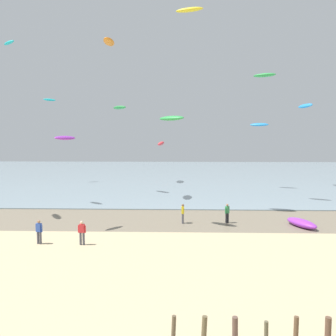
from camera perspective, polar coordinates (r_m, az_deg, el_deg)
The scene contains 19 objects.
wet_sand_strip at distance 31.97m, azimuth 2.34°, elevation -8.50°, with size 120.00×8.40×0.01m, color #7A6D59.
sea at distance 70.68m, azimuth 2.03°, elevation -1.00°, with size 160.00×70.00×0.10m, color #7F939E.
groyne_near at distance 15.20m, azimuth 25.69°, elevation -23.05°, with size 12.59×0.36×1.02m.
person_nearest_camera at distance 30.51m, azimuth 2.44°, elevation -7.40°, with size 0.24×0.57×1.71m.
person_mid_beach at distance 26.37m, azimuth -20.44°, elevation -9.71°, with size 0.55×0.32×1.71m.
person_left_flank at distance 25.27m, azimuth -13.97°, elevation -10.18°, with size 0.57×0.24×1.71m.
person_right_flank at distance 31.04m, azimuth 9.71°, elevation -7.25°, with size 0.44×0.42×1.71m.
grounded_kite at distance 31.48m, azimuth 21.11°, elevation -8.44°, with size 3.30×1.19×0.66m, color purple.
kite_aloft_0 at distance 46.64m, azimuth -7.98°, elevation 9.82°, with size 2.63×0.84×0.42m, color green.
kite_aloft_1 at distance 36.09m, azimuth 3.54°, elevation 24.54°, with size 2.67×0.85×0.43m, color yellow.
kite_aloft_2 at distance 43.27m, azimuth -9.69°, elevation 19.78°, with size 3.24×1.04×0.52m, color orange.
kite_aloft_3 at distance 28.81m, azimuth -16.58°, elevation 4.77°, with size 1.86×0.59×0.30m, color purple.
kite_aloft_4 at distance 51.76m, azimuth 14.78°, elevation 6.91°, with size 2.58×0.83×0.41m, color #2384D1.
kite_aloft_5 at distance 57.17m, azimuth -1.18°, elevation 4.04°, with size 3.55×1.14×0.57m, color red.
kite_aloft_6 at distance 28.89m, azimuth 0.58°, elevation 8.19°, with size 2.42×0.77×0.39m, color green.
kite_aloft_8 at distance 55.76m, azimuth 21.65°, elevation 9.48°, with size 3.35×1.07×0.54m, color #2384D1.
kite_aloft_9 at distance 42.15m, azimuth 15.59°, elevation 14.49°, with size 2.56×0.82×0.41m, color green.
kite_aloft_10 at distance 60.19m, azimuth -18.91°, elevation 10.57°, with size 2.03×0.65×0.32m, color #19B2B7.
kite_aloft_11 at distance 42.40m, azimuth -24.69°, elevation 18.22°, with size 2.07×0.66×0.33m, color #19B2B7.
Camera 1 is at (-0.33, -8.14, 7.49)m, focal length 37.06 mm.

